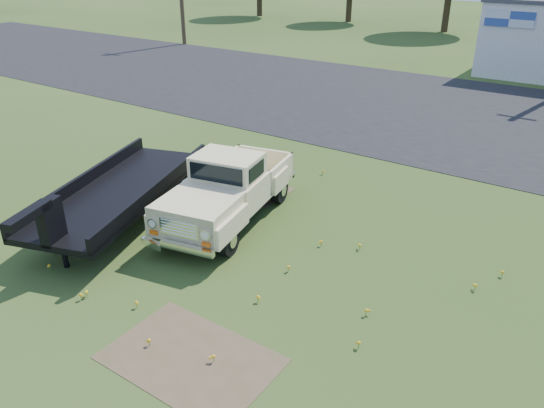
{
  "coord_description": "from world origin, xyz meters",
  "views": [
    {
      "loc": [
        6.81,
        -8.17,
        6.6
      ],
      "look_at": [
        0.49,
        1.0,
        1.19
      ],
      "focal_mm": 35.0,
      "sensor_mm": 36.0,
      "label": 1
    }
  ],
  "objects": [
    {
      "name": "dirt_patch_b",
      "position": [
        -2.0,
        3.5,
        0.0
      ],
      "size": [
        2.2,
        1.6,
        0.01
      ],
      "primitive_type": "cube",
      "color": "brown",
      "rests_on": "ground"
    },
    {
      "name": "asphalt_lot",
      "position": [
        0.0,
        15.0,
        0.0
      ],
      "size": [
        90.0,
        14.0,
        0.02
      ],
      "primitive_type": "cube",
      "color": "black",
      "rests_on": "ground"
    },
    {
      "name": "vintage_pickup_truck",
      "position": [
        -1.28,
        1.57,
        0.93
      ],
      "size": [
        2.97,
        5.44,
        1.87
      ],
      "primitive_type": null,
      "rotation": [
        0.0,
        0.0,
        0.2
      ],
      "color": "beige",
      "rests_on": "ground"
    },
    {
      "name": "dirt_patch_a",
      "position": [
        1.5,
        -3.0,
        0.0
      ],
      "size": [
        3.0,
        2.0,
        0.01
      ],
      "primitive_type": "cube",
      "color": "brown",
      "rests_on": "ground"
    },
    {
      "name": "flatbed_trailer",
      "position": [
        -3.7,
        0.05,
        0.92
      ],
      "size": [
        4.23,
        7.08,
        1.83
      ],
      "primitive_type": null,
      "rotation": [
        0.0,
        0.0,
        0.32
      ],
      "color": "black",
      "rests_on": "ground"
    },
    {
      "name": "ground",
      "position": [
        0.0,
        0.0,
        0.0
      ],
      "size": [
        140.0,
        140.0,
        0.0
      ],
      "primitive_type": "plane",
      "color": "#2D4516",
      "rests_on": "ground"
    }
  ]
}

